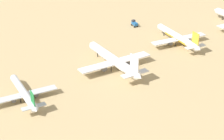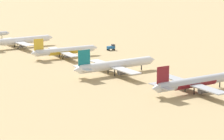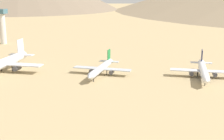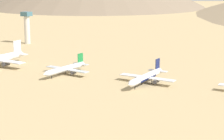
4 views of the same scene
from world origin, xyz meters
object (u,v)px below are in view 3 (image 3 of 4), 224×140
parked_jet_4 (101,68)px  parked_jet_5 (203,70)px  control_tower (2,24)px  parked_jet_3 (4,63)px

parked_jet_4 → parked_jet_5: size_ratio=0.94×
parked_jet_5 → control_tower: (-78.94, -142.18, 11.48)m
parked_jet_3 → parked_jet_5: size_ratio=1.29×
parked_jet_5 → parked_jet_4: bearing=-87.7°
control_tower → parked_jet_5: bearing=61.0°
control_tower → parked_jet_3: bearing=27.2°
parked_jet_4 → control_tower: size_ratio=1.35×
parked_jet_4 → control_tower: (-80.89, -93.07, 11.64)m
parked_jet_3 → control_tower: size_ratio=1.84×
parked_jet_3 → parked_jet_4: parked_jet_3 is taller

